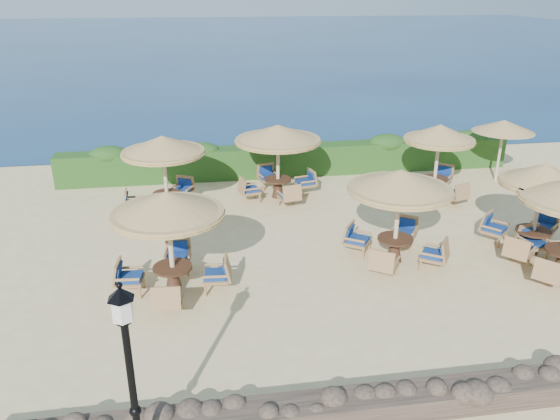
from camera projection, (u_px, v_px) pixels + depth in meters
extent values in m
plane|color=beige|center=(334.00, 254.00, 15.47)|extent=(120.00, 120.00, 0.00)
plane|color=navy|center=(216.00, 39.00, 79.43)|extent=(160.00, 160.00, 0.00)
cube|color=#1B4014|center=(290.00, 160.00, 21.82)|extent=(18.00, 0.90, 1.20)
cube|color=brown|center=(420.00, 400.00, 9.72)|extent=(15.00, 0.65, 0.44)
cylinder|color=black|center=(133.00, 392.00, 7.97)|extent=(0.11, 0.11, 2.40)
cylinder|color=silver|center=(122.00, 308.00, 7.43)|extent=(0.30, 0.30, 0.36)
cone|color=black|center=(120.00, 293.00, 7.34)|extent=(0.40, 0.40, 0.18)
cylinder|color=beige|center=(499.00, 154.00, 20.92)|extent=(0.10, 0.10, 2.20)
cone|color=olive|center=(504.00, 126.00, 20.51)|extent=(2.30, 2.30, 0.45)
cylinder|color=beige|center=(171.00, 248.00, 13.13)|extent=(0.12, 0.12, 2.40)
cone|color=olive|center=(167.00, 203.00, 12.68)|extent=(2.70, 2.70, 0.55)
cylinder|color=olive|center=(168.00, 214.00, 12.79)|extent=(2.64, 2.64, 0.14)
cylinder|color=#402517|center=(172.00, 267.00, 13.33)|extent=(0.96, 0.96, 0.06)
cone|color=#402517|center=(174.00, 280.00, 13.46)|extent=(0.44, 0.44, 0.64)
cylinder|color=beige|center=(397.00, 221.00, 14.64)|extent=(0.12, 0.12, 2.40)
cone|color=olive|center=(401.00, 180.00, 14.19)|extent=(2.79, 2.79, 0.55)
cylinder|color=olive|center=(400.00, 190.00, 14.30)|extent=(2.74, 2.74, 0.14)
cylinder|color=#402517|center=(395.00, 239.00, 14.84)|extent=(0.96, 0.96, 0.06)
cone|color=#402517|center=(394.00, 250.00, 14.97)|extent=(0.44, 0.44, 0.64)
cylinder|color=beige|center=(166.00, 179.00, 17.85)|extent=(0.12, 0.12, 2.40)
cone|color=olive|center=(163.00, 144.00, 17.41)|extent=(2.71, 2.71, 0.55)
cylinder|color=olive|center=(163.00, 153.00, 17.51)|extent=(2.65, 2.65, 0.14)
cylinder|color=#402517|center=(167.00, 194.00, 18.05)|extent=(0.96, 0.96, 0.06)
cone|color=#402517|center=(168.00, 204.00, 18.18)|extent=(0.44, 0.44, 0.64)
cylinder|color=beige|center=(278.00, 165.00, 19.21)|extent=(0.12, 0.12, 2.40)
cone|color=olive|center=(278.00, 133.00, 18.76)|extent=(3.02, 3.02, 0.55)
cylinder|color=olive|center=(278.00, 141.00, 18.87)|extent=(2.96, 2.96, 0.14)
cylinder|color=#402517|center=(278.00, 179.00, 19.41)|extent=(0.96, 0.96, 0.06)
cone|color=#402517|center=(278.00, 189.00, 19.54)|extent=(0.44, 0.44, 0.64)
cylinder|color=beige|center=(436.00, 165.00, 19.27)|extent=(0.12, 0.12, 2.40)
cone|color=olive|center=(440.00, 132.00, 18.83)|extent=(2.47, 2.47, 0.55)
cylinder|color=olive|center=(439.00, 140.00, 18.93)|extent=(2.42, 2.42, 0.14)
cylinder|color=#402517|center=(435.00, 179.00, 19.47)|extent=(0.96, 0.96, 0.06)
cone|color=#402517|center=(434.00, 188.00, 19.60)|extent=(0.44, 0.44, 0.64)
cylinder|color=beige|center=(537.00, 214.00, 15.13)|extent=(0.12, 0.12, 2.40)
cone|color=olive|center=(544.00, 173.00, 14.68)|extent=(2.33, 2.33, 0.55)
cylinder|color=olive|center=(543.00, 183.00, 14.78)|extent=(2.28, 2.28, 0.14)
cylinder|color=#402517|center=(533.00, 231.00, 15.32)|extent=(0.96, 0.96, 0.06)
cone|color=#402517|center=(531.00, 242.00, 15.46)|extent=(0.44, 0.44, 0.64)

